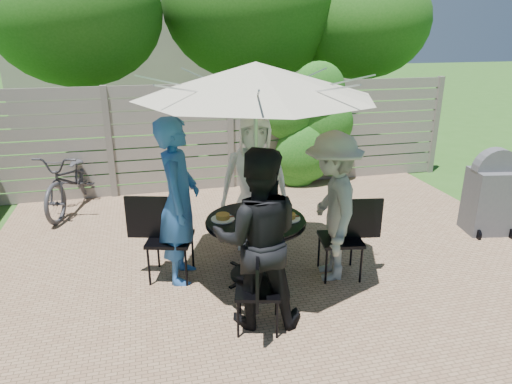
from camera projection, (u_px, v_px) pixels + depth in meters
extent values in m
plane|color=#2D5A1C|center=(279.00, 268.00, 5.42)|extent=(60.00, 60.00, 0.00)
cube|color=#9A7959|center=(268.00, 249.00, 5.87)|extent=(7.00, 6.00, 0.02)
cube|color=gray|center=(230.00, 137.00, 7.85)|extent=(8.00, 0.10, 1.85)
ellipsoid|color=#185E15|center=(310.00, 136.00, 8.03)|extent=(1.20, 0.70, 1.80)
cube|color=#A6988B|center=(180.00, 34.00, 15.54)|extent=(10.00, 6.00, 5.00)
ellipsoid|color=#1E5313|center=(75.00, 12.00, 8.42)|extent=(3.20, 3.20, 2.72)
ellipsoid|color=#1E5313|center=(253.00, 4.00, 9.60)|extent=(3.80, 3.80, 3.23)
ellipsoid|color=#1E5313|center=(362.00, 21.00, 9.57)|extent=(2.80, 2.80, 2.38)
cylinder|color=black|center=(256.00, 220.00, 5.00)|extent=(1.30, 1.30, 0.03)
cylinder|color=black|center=(256.00, 249.00, 5.12)|extent=(0.08, 0.08, 0.70)
cylinder|color=black|center=(256.00, 275.00, 5.23)|extent=(0.58, 0.58, 0.04)
cylinder|color=silver|center=(256.00, 183.00, 4.85)|extent=(0.04, 0.04, 2.26)
cone|color=#BAB49A|center=(256.00, 80.00, 4.49)|extent=(2.93, 2.93, 0.34)
cube|color=black|center=(254.00, 210.00, 5.98)|extent=(0.47, 0.47, 0.03)
cube|color=black|center=(252.00, 188.00, 6.10)|extent=(0.07, 0.43, 0.44)
imported|color=white|center=(254.00, 182.00, 5.72)|extent=(0.95, 0.73, 1.74)
cube|color=black|center=(170.00, 239.00, 5.05)|extent=(0.59, 0.59, 0.04)
cube|color=black|center=(147.00, 217.00, 4.97)|extent=(0.46, 0.16, 0.48)
imported|color=#285EAE|center=(179.00, 202.00, 4.90)|extent=(0.58, 0.76, 1.85)
cube|color=black|center=(258.00, 289.00, 4.20)|extent=(0.50, 0.50, 0.03)
cube|color=black|center=(258.00, 280.00, 3.93)|extent=(0.13, 0.40, 0.42)
imported|color=black|center=(258.00, 239.00, 4.16)|extent=(0.97, 0.83, 1.74)
cube|color=black|center=(341.00, 239.00, 5.10)|extent=(0.52, 0.52, 0.04)
cube|color=black|center=(362.00, 219.00, 5.03)|extent=(0.45, 0.10, 0.46)
imported|color=#979894|center=(332.00, 208.00, 4.97)|extent=(0.85, 1.20, 1.69)
cylinder|color=white|center=(255.00, 207.00, 5.33)|extent=(0.26, 0.26, 0.01)
cylinder|color=olive|center=(255.00, 204.00, 5.32)|extent=(0.15, 0.15, 0.05)
cylinder|color=white|center=(223.00, 219.00, 4.98)|extent=(0.26, 0.26, 0.01)
cylinder|color=olive|center=(223.00, 216.00, 4.97)|extent=(0.15, 0.15, 0.05)
cylinder|color=white|center=(256.00, 232.00, 4.65)|extent=(0.26, 0.26, 0.01)
cylinder|color=olive|center=(256.00, 230.00, 4.64)|extent=(0.15, 0.15, 0.05)
cylinder|color=white|center=(289.00, 218.00, 5.00)|extent=(0.26, 0.26, 0.01)
cylinder|color=olive|center=(289.00, 216.00, 4.99)|extent=(0.15, 0.15, 0.05)
cylinder|color=silver|center=(246.00, 205.00, 5.21)|extent=(0.07, 0.07, 0.14)
cylinder|color=silver|center=(266.00, 223.00, 4.73)|extent=(0.07, 0.07, 0.14)
cylinder|color=silver|center=(279.00, 210.00, 5.07)|extent=(0.07, 0.07, 0.14)
cylinder|color=#59280C|center=(250.00, 211.00, 5.01)|extent=(0.09, 0.09, 0.16)
cylinder|color=#C6B293|center=(264.00, 207.00, 5.18)|extent=(0.08, 0.08, 0.12)
imported|color=#333338|center=(72.00, 180.00, 7.05)|extent=(1.11, 1.93, 0.96)
cube|color=#515256|center=(490.00, 202.00, 6.22)|extent=(0.66, 0.55, 0.91)
cylinder|color=#515256|center=(496.00, 170.00, 6.07)|extent=(0.62, 0.29, 0.60)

